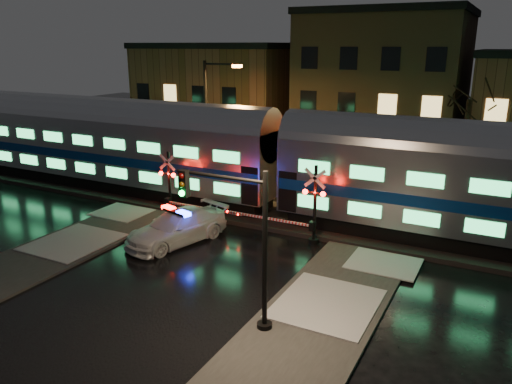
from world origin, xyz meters
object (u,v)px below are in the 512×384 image
crossing_signal_right (307,212)px  streetlight (210,116)px  police_car (177,227)px  crossing_signal_left (174,192)px  traffic_light (241,245)px

crossing_signal_right → streetlight: 12.20m
police_car → crossing_signal_left: bearing=144.2°
crossing_signal_left → traffic_light: size_ratio=0.96×
crossing_signal_right → streetlight: (-9.69, 6.70, 3.19)m
crossing_signal_right → crossing_signal_left: size_ratio=1.04×
crossing_signal_right → crossing_signal_left: bearing=-180.0°
crossing_signal_right → crossing_signal_left: 7.82m
crossing_signal_right → police_car: bearing=-154.4°
police_car → crossing_signal_right: bearing=41.8°
crossing_signal_right → traffic_light: (0.77, -7.84, 1.34)m
crossing_signal_left → streetlight: (-1.87, 6.70, 3.26)m
police_car → traffic_light: size_ratio=1.03×
crossing_signal_right → traffic_light: 7.99m
streetlight → police_car: bearing=-67.0°
crossing_signal_right → crossing_signal_left: (-7.82, -0.00, -0.07)m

